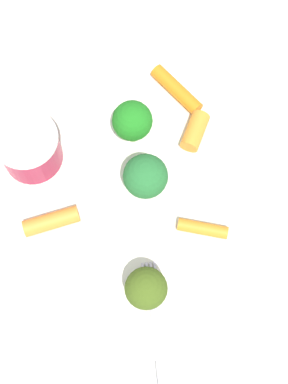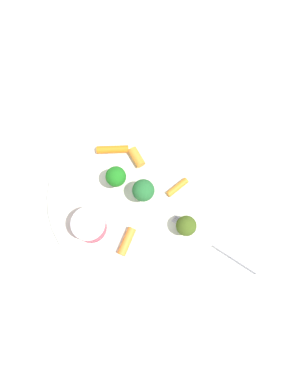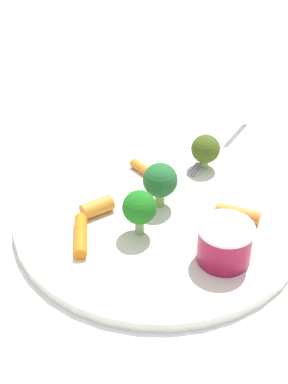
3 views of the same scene
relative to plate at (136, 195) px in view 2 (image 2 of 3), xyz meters
The scene contains 11 objects.
ground_plane 0.01m from the plate, ahead, with size 2.40×2.40×0.00m, color white.
plate is the anchor object (origin of this frame).
sauce_cup 0.10m from the plate, 138.32° to the left, with size 0.06×0.06×0.04m.
broccoli_floret_0 0.04m from the plate, 101.74° to the right, with size 0.04×0.04×0.05m.
broccoli_floret_1 0.11m from the plate, 115.80° to the right, with size 0.03×0.03×0.04m.
broccoli_floret_2 0.06m from the plate, 67.74° to the left, with size 0.04×0.04×0.05m.
carrot_stick_0 0.07m from the plate, 70.55° to the right, with size 0.01×0.01×0.04m, color orange.
carrot_stick_1 0.07m from the plate, 10.16° to the left, with size 0.02×0.02×0.04m, color orange.
carrot_stick_2 0.09m from the plate, 38.08° to the left, with size 0.01×0.01×0.06m, color orange.
carrot_stick_3 0.09m from the plate, behind, with size 0.01×0.01×0.05m, color orange.
fork 0.16m from the plate, 113.03° to the right, with size 0.08×0.16×0.00m.
Camera 2 is at (-0.16, -0.04, 0.61)m, focal length 33.13 mm.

